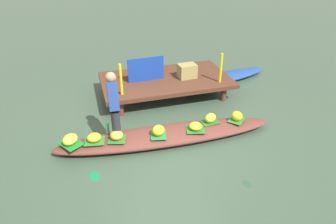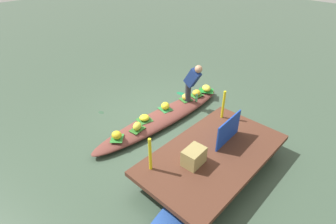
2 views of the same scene
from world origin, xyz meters
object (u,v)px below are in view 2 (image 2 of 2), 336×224
banana_bunch_2 (186,97)px  produce_crate (194,157)px  banana_bunch_1 (117,135)px  banana_bunch_4 (206,88)px  banana_bunch_0 (144,118)px  vendor_boat (163,117)px  banana_bunch_3 (137,126)px  vendor_person (192,81)px  market_banner (228,130)px  banana_bunch_6 (196,93)px  water_bottle (196,98)px  banana_bunch_5 (165,106)px

banana_bunch_2 → produce_crate: 2.84m
banana_bunch_1 → banana_bunch_4: bearing=177.9°
banana_bunch_0 → banana_bunch_1: 0.94m
vendor_boat → banana_bunch_3: size_ratio=16.86×
vendor_person → vendor_boat: bearing=-9.9°
market_banner → banana_bunch_6: bearing=-129.2°
water_bottle → produce_crate: 2.76m
banana_bunch_2 → banana_bunch_4: 0.83m
banana_bunch_2 → banana_bunch_4: bearing=172.6°
banana_bunch_6 → water_bottle: bearing=38.2°
banana_bunch_3 → market_banner: market_banner is taller
banana_bunch_1 → banana_bunch_2: bearing=179.7°
banana_bunch_4 → produce_crate: size_ratio=0.70×
banana_bunch_1 → market_banner: bearing=125.0°
vendor_boat → banana_bunch_5: (-0.20, -0.11, 0.22)m
vendor_boat → banana_bunch_3: banana_bunch_3 is taller
banana_bunch_1 → market_banner: (-1.43, 2.03, 0.41)m
banana_bunch_1 → water_bottle: size_ratio=1.08×
banana_bunch_5 → market_banner: market_banner is taller
vendor_boat → vendor_person: 1.26m
banana_bunch_3 → water_bottle: (-2.04, 0.20, 0.01)m
banana_bunch_2 → vendor_person: 0.62m
banana_bunch_4 → water_bottle: 0.71m
banana_bunch_0 → banana_bunch_2: 1.53m
vendor_person → banana_bunch_3: bearing=-4.1°
vendor_boat → banana_bunch_5: bearing=-148.4°
banana_bunch_1 → banana_bunch_3: bearing=171.6°
banana_bunch_3 → banana_bunch_5: bearing=-172.7°
banana_bunch_4 → banana_bunch_5: 1.62m
banana_bunch_6 → market_banner: size_ratio=0.29×
banana_bunch_3 → market_banner: size_ratio=0.29×
banana_bunch_4 → produce_crate: bearing=32.1°
banana_bunch_1 → banana_bunch_3: same height
banana_bunch_6 → water_bottle: water_bottle is taller
vendor_boat → banana_bunch_1: 1.50m
banana_bunch_5 → banana_bunch_2: bearing=174.3°
banana_bunch_3 → produce_crate: produce_crate is taller
vendor_boat → banana_bunch_4: banana_bunch_4 is taller
market_banner → produce_crate: (1.03, -0.10, -0.12)m
banana_bunch_3 → banana_bunch_5: (-1.13, -0.15, 0.00)m
banana_bunch_6 → market_banner: (1.44, 1.96, 0.42)m
banana_bunch_6 → banana_bunch_5: bearing=-6.5°
banana_bunch_2 → banana_bunch_5: (0.78, -0.08, 0.01)m
banana_bunch_4 → vendor_person: bearing=6.5°
banana_bunch_5 → vendor_boat: bearing=29.1°
water_bottle → banana_bunch_1: bearing=-6.3°
vendor_person → market_banner: bearing=60.8°
banana_bunch_1 → produce_crate: bearing=101.6°
vendor_person → water_bottle: (-0.16, 0.07, -0.57)m
banana_bunch_3 → banana_bunch_4: banana_bunch_3 is taller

